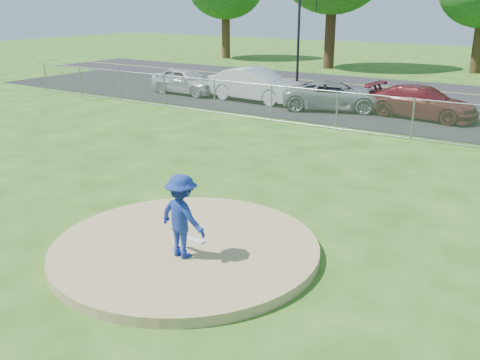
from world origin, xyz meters
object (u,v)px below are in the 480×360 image
object	(u,v)px
parked_car_gray	(334,96)
parked_car_darkred	(422,102)
parked_car_white	(256,85)
parked_car_silver	(186,81)
pitcher	(182,216)
traffic_signal_left	(302,28)
traffic_cone	(266,98)

from	to	relation	value
parked_car_gray	parked_car_darkred	xyz separation A→B (m)	(3.95, 0.39, 0.03)
parked_car_gray	parked_car_white	bearing A→B (deg)	69.82
parked_car_silver	pitcher	bearing A→B (deg)	-138.98
parked_car_darkred	parked_car_white	bearing A→B (deg)	99.97
traffic_signal_left	parked_car_white	xyz separation A→B (m)	(0.72, -6.37, -2.52)
parked_car_silver	parked_car_darkred	xyz separation A→B (m)	(12.64, 0.65, -0.02)
parked_car_silver	parked_car_white	world-z (taller)	parked_car_white
traffic_signal_left	traffic_cone	distance (m)	7.56
parked_car_white	parked_car_darkred	distance (m)	8.26
pitcher	parked_car_white	xyz separation A→B (m)	(-8.34, 16.07, -0.18)
parked_car_gray	parked_car_silver	bearing A→B (deg)	70.75
parked_car_gray	pitcher	bearing A→B (deg)	173.09
parked_car_white	traffic_cone	bearing A→B (deg)	-109.06
traffic_signal_left	parked_car_white	distance (m)	6.89
traffic_signal_left	parked_car_gray	xyz separation A→B (m)	(5.03, -6.31, -2.68)
traffic_signal_left	parked_car_white	size ratio (longest dim) A/B	1.11
traffic_signal_left	parked_car_darkred	size ratio (longest dim) A/B	1.17
pitcher	parked_car_silver	distance (m)	20.35
traffic_signal_left	parked_car_darkred	distance (m)	11.07
traffic_cone	parked_car_darkred	distance (m)	7.46
parked_car_white	parked_car_silver	bearing A→B (deg)	96.70
pitcher	parked_car_silver	world-z (taller)	pitcher
parked_car_silver	traffic_signal_left	bearing A→B (deg)	-26.90
parked_car_white	parked_car_gray	bearing A→B (deg)	-85.15
parked_car_silver	parked_car_darkred	size ratio (longest dim) A/B	0.87
traffic_signal_left	traffic_cone	xyz separation A→B (m)	(1.57, -6.73, -3.05)
traffic_signal_left	traffic_cone	world-z (taller)	traffic_signal_left
pitcher	parked_car_silver	size ratio (longest dim) A/B	0.39
pitcher	traffic_cone	world-z (taller)	pitcher
parked_car_silver	parked_car_gray	size ratio (longest dim) A/B	0.86
pitcher	parked_car_darkred	distance (m)	16.52
parked_car_gray	parked_car_darkred	size ratio (longest dim) A/B	1.01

